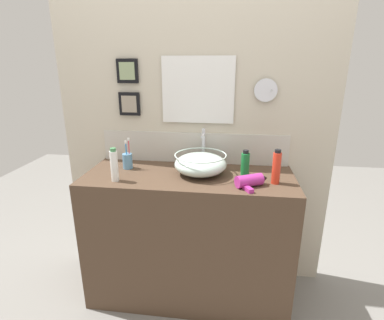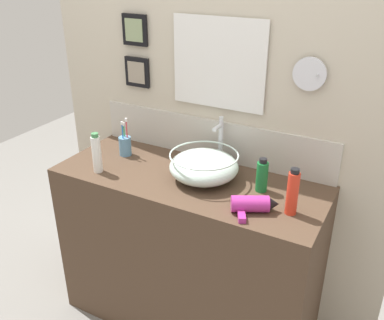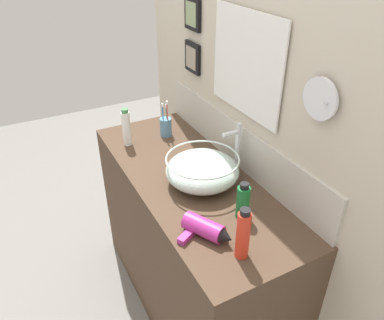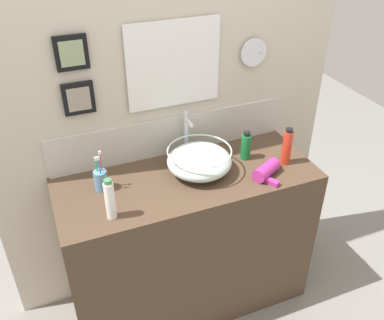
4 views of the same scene
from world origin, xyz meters
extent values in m
plane|color=gray|center=(0.00, 0.00, 0.00)|extent=(6.00, 6.00, 0.00)
cube|color=#4C3828|center=(0.00, 0.00, 0.45)|extent=(1.32, 0.52, 0.89)
cube|color=beige|center=(0.00, 0.29, 1.22)|extent=(1.89, 0.06, 2.44)
cube|color=beige|center=(0.00, 0.25, 1.00)|extent=(1.30, 0.02, 0.21)
cube|color=white|center=(0.03, 0.26, 1.40)|extent=(0.42, 0.01, 0.37)
cube|color=white|center=(0.03, 0.25, 1.40)|extent=(0.48, 0.01, 0.43)
cylinder|color=silver|center=(0.46, 0.24, 1.40)|extent=(0.15, 0.01, 0.15)
cylinder|color=silver|center=(0.50, 0.26, 1.40)|extent=(0.01, 0.06, 0.01)
cube|color=black|center=(-0.44, 0.25, 1.51)|extent=(0.15, 0.02, 0.16)
cube|color=gray|center=(-0.44, 0.24, 1.51)|extent=(0.10, 0.01, 0.11)
cube|color=black|center=(-0.44, 0.25, 1.30)|extent=(0.15, 0.02, 0.16)
cube|color=gray|center=(-0.44, 0.24, 1.30)|extent=(0.10, 0.01, 0.11)
ellipsoid|color=silver|center=(0.07, 0.03, 0.96)|extent=(0.33, 0.33, 0.13)
torus|color=silver|center=(0.07, 0.03, 1.02)|extent=(0.33, 0.33, 0.01)
torus|color=#B2B7BC|center=(0.07, 0.03, 0.90)|extent=(0.12, 0.12, 0.01)
cylinder|color=silver|center=(0.07, 0.21, 1.01)|extent=(0.02, 0.02, 0.23)
cylinder|color=silver|center=(0.07, 0.17, 1.11)|extent=(0.02, 0.08, 0.02)
cylinder|color=silver|center=(0.07, 0.21, 1.13)|extent=(0.02, 0.02, 0.03)
cylinder|color=#B22D8C|center=(0.37, -0.13, 0.93)|extent=(0.17, 0.14, 0.07)
cone|color=black|center=(0.46, -0.09, 0.93)|extent=(0.07, 0.07, 0.06)
cube|color=#B22D8C|center=(0.36, -0.20, 0.91)|extent=(0.07, 0.09, 0.02)
cylinder|color=#598CB2|center=(-0.42, 0.07, 0.94)|extent=(0.06, 0.06, 0.10)
cylinder|color=#D83F4C|center=(-0.41, 0.08, 0.99)|extent=(0.01, 0.01, 0.19)
cube|color=white|center=(-0.41, 0.08, 1.09)|extent=(0.01, 0.01, 0.02)
cylinder|color=green|center=(-0.43, 0.08, 0.98)|extent=(0.01, 0.01, 0.15)
cube|color=white|center=(-0.43, 0.08, 1.06)|extent=(0.01, 0.01, 0.02)
cylinder|color=blue|center=(-0.42, 0.06, 0.98)|extent=(0.01, 0.01, 0.17)
cube|color=white|center=(-0.42, 0.06, 1.08)|extent=(0.01, 0.01, 0.02)
cylinder|color=#197233|center=(0.35, 0.05, 0.96)|extent=(0.05, 0.05, 0.14)
cylinder|color=black|center=(0.35, 0.05, 1.04)|extent=(0.03, 0.03, 0.02)
cylinder|color=red|center=(0.52, -0.07, 0.99)|extent=(0.05, 0.05, 0.19)
cylinder|color=black|center=(0.52, -0.07, 1.09)|extent=(0.04, 0.04, 0.02)
cylinder|color=white|center=(-0.42, -0.15, 0.99)|extent=(0.04, 0.04, 0.18)
cylinder|color=#3F7F4C|center=(-0.42, -0.15, 1.09)|extent=(0.03, 0.03, 0.02)
camera|label=1|loc=(0.25, -1.75, 1.57)|focal=28.00mm
camera|label=2|loc=(0.88, -1.58, 1.86)|focal=40.00mm
camera|label=3|loc=(1.28, -0.66, 1.88)|focal=35.00mm
camera|label=4|loc=(-0.64, -1.63, 2.14)|focal=40.00mm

